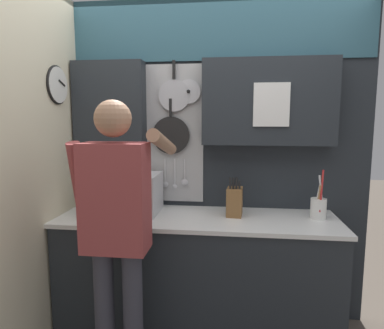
# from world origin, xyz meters

# --- Properties ---
(base_cabinet_counter) EXTENTS (2.04, 0.64, 0.91)m
(base_cabinet_counter) POSITION_xyz_m (0.00, -0.00, 0.45)
(base_cabinet_counter) COLOR #23282D
(base_cabinet_counter) RESTS_ON ground_plane
(back_wall_unit) EXTENTS (2.61, 0.22, 2.54)m
(back_wall_unit) POSITION_xyz_m (0.02, 0.29, 1.50)
(back_wall_unit) COLOR #23282D
(back_wall_unit) RESTS_ON ground_plane
(side_wall) EXTENTS (0.07, 1.60, 2.54)m
(side_wall) POSITION_xyz_m (-1.04, -0.39, 1.28)
(side_wall) COLOR beige
(side_wall) RESTS_ON ground_plane
(microwave) EXTENTS (0.47, 0.36, 0.30)m
(microwave) POSITION_xyz_m (-0.54, 0.05, 1.06)
(microwave) COLOR silver
(microwave) RESTS_ON base_cabinet_counter
(knife_block) EXTENTS (0.12, 0.16, 0.29)m
(knife_block) POSITION_xyz_m (0.27, 0.06, 1.02)
(knife_block) COLOR brown
(knife_block) RESTS_ON base_cabinet_counter
(utensil_crock) EXTENTS (0.11, 0.11, 0.36)m
(utensil_crock) POSITION_xyz_m (0.87, 0.05, 1.00)
(utensil_crock) COLOR white
(utensil_crock) RESTS_ON base_cabinet_counter
(person) EXTENTS (0.54, 0.67, 1.73)m
(person) POSITION_xyz_m (-0.42, -0.54, 1.04)
(person) COLOR #383842
(person) RESTS_ON ground_plane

